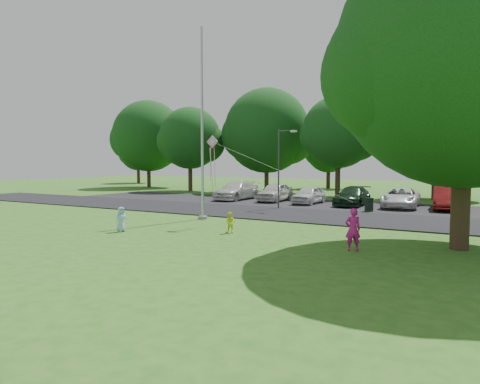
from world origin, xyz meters
The scene contains 14 objects.
ground centered at (0.00, 0.00, 0.00)m, with size 120.00×120.00×0.00m, color #2D631A.
park_road centered at (0.00, 9.00, 0.03)m, with size 60.00×6.00×0.06m, color black.
parking_strip centered at (0.00, 15.50, 0.03)m, with size 42.00×7.00×0.06m, color black.
flagpole centered at (-3.50, 5.00, 4.17)m, with size 0.50×0.50×10.00m.
street_lamp centered at (-1.84, 11.43, 3.07)m, with size 1.41×0.51×5.12m.
trash_can centered at (3.47, 12.50, 0.44)m, with size 0.55×0.55×0.87m.
big_tree centered at (8.63, 2.75, 6.34)m, with size 9.51×8.90×11.01m.
tree_row centered at (1.59, 24.23, 5.71)m, with size 64.35×11.94×10.88m.
horizon_trees centered at (4.06, 33.88, 4.30)m, with size 77.46×7.20×7.02m.
parked_cars centered at (-0.06, 15.58, 0.74)m, with size 16.96×4.96×1.43m.
woman centered at (5.57, 0.80, 0.73)m, with size 0.53×0.35×1.46m, color #D11B86.
child_yellow centered at (0.10, 1.84, 0.45)m, with size 0.44×0.34×0.90m, color #E9FF28.
child_blue centered at (-4.22, -0.16, 0.54)m, with size 0.53×0.34×1.08m, color #9FC9F4.
kite centered at (-1.48, 3.11, 3.49)m, with size 7.55×2.64×2.63m.
Camera 1 is at (9.32, -13.63, 3.02)m, focal length 32.00 mm.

